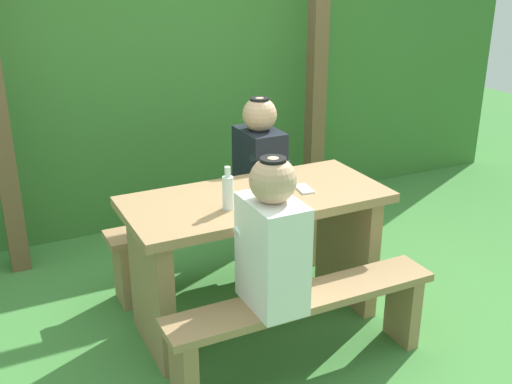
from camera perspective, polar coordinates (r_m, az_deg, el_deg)
The scene contains 11 objects.
ground_plane at distance 3.64m, azimuth -0.00°, elevation -11.66°, with size 12.00×12.00×0.00m, color #43823C.
hedge_backdrop at distance 5.08m, azimuth -10.38°, elevation 8.74°, with size 6.40×0.97×1.79m, color #3B7430.
pergola_post_right at distance 4.79m, azimuth 5.57°, elevation 10.08°, with size 0.12×0.12×2.10m, color brown.
picnic_table at distance 3.38m, azimuth -0.00°, elevation -4.24°, with size 1.40×0.64×0.77m.
bench_near at distance 3.08m, azimuth 4.37°, elevation -11.42°, with size 1.40×0.24×0.44m.
bench_far at distance 3.89m, azimuth -3.39°, elevation -3.95°, with size 1.40×0.24×0.44m.
person_white_shirt at distance 2.78m, azimuth 1.47°, elevation -4.37°, with size 0.25×0.35×0.72m.
person_black_coat at distance 3.83m, azimuth 0.34°, elevation 3.02°, with size 0.25×0.35×0.72m.
drinking_glass at distance 3.27m, azimuth 0.78°, elevation 0.50°, with size 0.07×0.07×0.09m, color silver.
bottle_left at distance 3.08m, azimuth -2.61°, elevation 0.06°, with size 0.06×0.06×0.22m.
cell_phone at distance 3.36m, azimuth 4.42°, elevation 0.30°, with size 0.07×0.14×0.01m, color silver.
Camera 1 is at (-1.35, -2.73, 1.99)m, focal length 43.49 mm.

